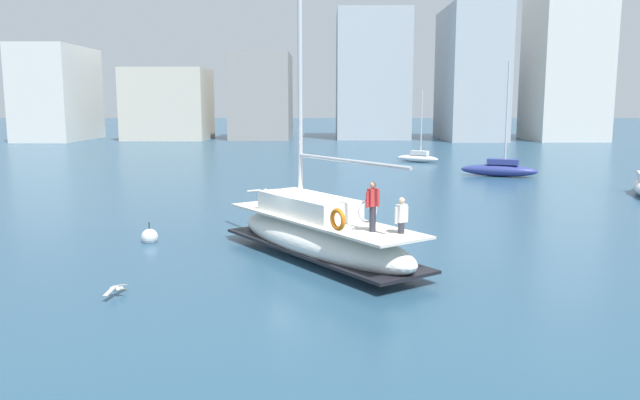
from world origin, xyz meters
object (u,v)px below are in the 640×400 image
mooring_buoy (150,237)px  moored_sloop_near (418,157)px  moored_catamaran (499,168)px  main_sailboat (318,233)px  seagull (116,289)px

mooring_buoy → moored_sloop_near: bearing=65.3°
moored_catamaran → mooring_buoy: (-19.94, -22.49, -0.40)m
moored_sloop_near → mooring_buoy: moored_sloop_near is taller
main_sailboat → seagull: main_sailboat is taller
seagull → mooring_buoy: size_ratio=1.25×
seagull → mooring_buoy: mooring_buoy is taller
moored_sloop_near → seagull: (-14.53, -40.82, -0.26)m
moored_sloop_near → main_sailboat: bearing=-103.6°
moored_catamaran → seagull: (-18.96, -29.54, -0.37)m
seagull → mooring_buoy: (-0.99, 7.05, -0.03)m
main_sailboat → mooring_buoy: bearing=158.7°
moored_sloop_near → mooring_buoy: (-15.52, -33.76, -0.28)m
moored_catamaran → mooring_buoy: moored_catamaran is taller
main_sailboat → moored_catamaran: (13.23, 25.11, -0.31)m
moored_sloop_near → seagull: bearing=-109.6°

